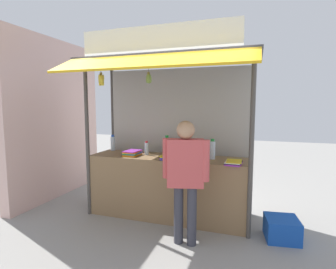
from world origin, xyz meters
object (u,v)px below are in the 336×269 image
at_px(magazine_stack_rear_center, 168,157).
at_px(banana_bunch_inner_right, 149,79).
at_px(water_bottle_far_left, 186,150).
at_px(banana_bunch_leftmost, 101,80).
at_px(magazine_stack_far_right, 234,163).
at_px(plastic_crate, 282,229).
at_px(water_bottle_front_right, 167,145).
at_px(water_bottle_mid_left, 113,143).
at_px(vendor_person, 185,171).
at_px(water_bottle_left, 147,148).
at_px(magazine_stack_front_left, 132,153).
at_px(water_bottle_back_left, 212,150).

height_order(magazine_stack_rear_center, banana_bunch_inner_right, banana_bunch_inner_right).
bearing_deg(water_bottle_far_left, banana_bunch_leftmost, -158.36).
height_order(magazine_stack_far_right, plastic_crate, magazine_stack_far_right).
height_order(water_bottle_front_right, banana_bunch_leftmost, banana_bunch_leftmost).
bearing_deg(banana_bunch_leftmost, water_bottle_mid_left, 108.37).
bearing_deg(banana_bunch_leftmost, water_bottle_far_left, 21.64).
xyz_separation_m(banana_bunch_leftmost, vendor_person, (1.37, -0.31, -1.18)).
relative_size(water_bottle_left, vendor_person, 0.14).
bearing_deg(water_bottle_front_right, vendor_person, -59.71).
distance_m(water_bottle_mid_left, water_bottle_left, 0.75).
distance_m(water_bottle_far_left, magazine_stack_rear_center, 0.31).
xyz_separation_m(water_bottle_left, magazine_stack_front_left, (-0.19, -0.13, -0.07)).
bearing_deg(water_bottle_far_left, water_bottle_left, 178.96).
height_order(water_bottle_mid_left, magazine_stack_far_right, water_bottle_mid_left).
xyz_separation_m(water_bottle_mid_left, water_bottle_back_left, (1.79, -0.19, 0.01)).
distance_m(magazine_stack_rear_center, banana_bunch_leftmost, 1.51).
height_order(water_bottle_mid_left, water_bottle_left, water_bottle_mid_left).
xyz_separation_m(water_bottle_mid_left, water_bottle_left, (0.73, -0.19, -0.03)).
xyz_separation_m(water_bottle_far_left, magazine_stack_front_left, (-0.85, -0.12, -0.07)).
xyz_separation_m(water_bottle_mid_left, magazine_stack_front_left, (0.54, -0.32, -0.09)).
xyz_separation_m(water_bottle_far_left, banana_bunch_inner_right, (-0.42, -0.46, 1.05)).
xyz_separation_m(magazine_stack_far_right, plastic_crate, (0.64, -0.00, -0.84)).
xyz_separation_m(magazine_stack_front_left, banana_bunch_inner_right, (0.43, -0.34, 1.13)).
bearing_deg(banana_bunch_inner_right, water_bottle_mid_left, 145.79).
height_order(water_bottle_left, plastic_crate, water_bottle_left).
height_order(magazine_stack_far_right, banana_bunch_leftmost, banana_bunch_leftmost).
relative_size(water_bottle_left, magazine_stack_far_right, 0.73).
bearing_deg(water_bottle_back_left, water_bottle_left, 179.75).
distance_m(water_bottle_mid_left, banana_bunch_leftmost, 1.25).
height_order(water_bottle_front_right, plastic_crate, water_bottle_front_right).
distance_m(water_bottle_left, magazine_stack_front_left, 0.24).
relative_size(magazine_stack_front_left, banana_bunch_inner_right, 1.20).
xyz_separation_m(water_bottle_back_left, banana_bunch_leftmost, (-1.57, -0.47, 1.03)).
bearing_deg(banana_bunch_leftmost, plastic_crate, 4.46).
bearing_deg(banana_bunch_leftmost, magazine_stack_front_left, 47.40).
bearing_deg(water_bottle_mid_left, vendor_person, -31.48).
distance_m(banana_bunch_leftmost, vendor_person, 1.83).
height_order(water_bottle_front_right, magazine_stack_far_right, water_bottle_front_right).
relative_size(water_bottle_back_left, plastic_crate, 0.74).
bearing_deg(water_bottle_mid_left, banana_bunch_leftmost, -71.63).
bearing_deg(water_bottle_front_right, banana_bunch_leftmost, -139.26).
relative_size(magazine_stack_rear_center, banana_bunch_leftmost, 1.12).
bearing_deg(water_bottle_left, magazine_stack_far_right, -11.14).
bearing_deg(magazine_stack_rear_center, vendor_person, -54.23).
xyz_separation_m(water_bottle_back_left, magazine_stack_far_right, (0.33, -0.27, -0.12)).
xyz_separation_m(magazine_stack_rear_center, banana_bunch_inner_right, (-0.20, -0.26, 1.13)).
bearing_deg(magazine_stack_far_right, magazine_stack_rear_center, 176.06).
xyz_separation_m(water_bottle_back_left, magazine_stack_front_left, (-1.26, -0.13, -0.10)).
height_order(magazine_stack_far_right, vendor_person, vendor_person).
xyz_separation_m(water_bottle_left, water_bottle_back_left, (1.07, -0.00, 0.04)).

